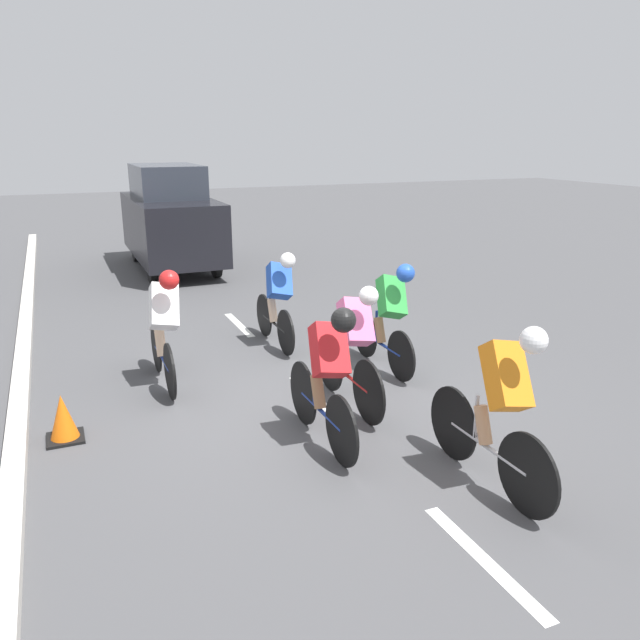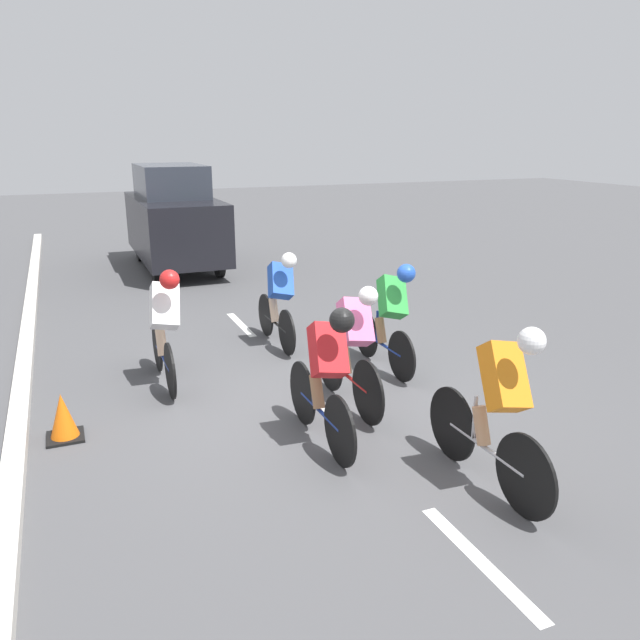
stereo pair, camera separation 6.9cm
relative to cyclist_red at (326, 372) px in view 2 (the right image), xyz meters
The scene contains 13 objects.
ground_plane 1.29m from the cyclist_red, 109.21° to the right, with size 60.00×60.00×0.00m, color #4C4C4F.
lane_stripe_near 2.24m from the cyclist_red, 99.29° to the left, with size 0.12×1.40×0.01m, color white.
lane_stripe_mid 1.42m from the cyclist_red, 106.67° to the right, with size 0.12×1.40×0.01m, color white.
lane_stripe_far 4.41m from the cyclist_red, 94.47° to the right, with size 0.12×1.40×0.01m, color white.
curb 3.16m from the cyclist_red, 21.56° to the right, with size 0.20×28.22×0.14m, color beige.
cyclist_red is the anchor object (origin of this frame).
cyclist_white 2.49m from the cyclist_red, 61.52° to the right, with size 0.41×1.66×1.50m.
cyclist_orange 1.65m from the cyclist_red, 128.93° to the left, with size 0.42×1.74×1.54m.
cyclist_pink 0.95m from the cyclist_red, 131.25° to the right, with size 0.40×1.73×1.47m.
cyclist_blue 3.13m from the cyclist_red, 100.77° to the right, with size 0.42×1.61×1.43m.
cyclist_green 2.26m from the cyclist_red, 134.74° to the right, with size 0.44×1.63×1.46m.
support_car 9.29m from the cyclist_red, 91.25° to the right, with size 1.70×4.12×2.34m.
traffic_cone 2.73m from the cyclist_red, 25.62° to the right, with size 0.36×0.36×0.49m.
Camera 2 is at (2.57, 6.15, 2.99)m, focal length 35.00 mm.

